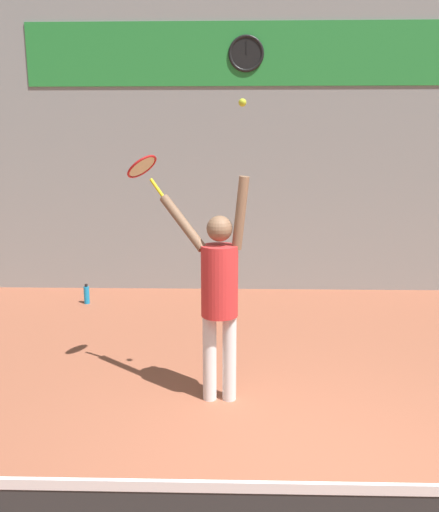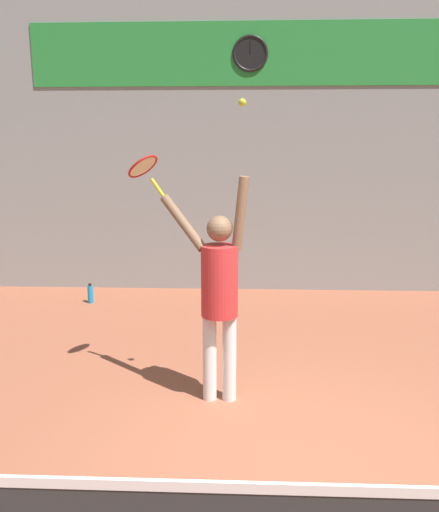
% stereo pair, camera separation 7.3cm
% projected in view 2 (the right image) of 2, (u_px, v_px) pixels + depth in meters
% --- Properties ---
extents(ground_plane, '(18.00, 18.00, 0.00)m').
position_uv_depth(ground_plane, '(322.00, 508.00, 3.33)').
color(ground_plane, '#9E563D').
extents(back_wall, '(18.00, 0.10, 5.00)m').
position_uv_depth(back_wall, '(275.00, 141.00, 8.12)').
color(back_wall, gray).
rests_on(back_wall, ground_plane).
extents(sponsor_banner, '(7.81, 0.02, 0.96)m').
position_uv_depth(sponsor_banner, '(278.00, 53.00, 7.79)').
color(sponsor_banner, '#288C38').
extents(scoreboard_clock, '(0.56, 0.05, 0.56)m').
position_uv_depth(scoreboard_clock, '(250.00, 53.00, 7.78)').
color(scoreboard_clock, black).
extents(tennis_player, '(0.87, 0.54, 2.13)m').
position_uv_depth(tennis_player, '(219.00, 288.00, 4.57)').
color(tennis_player, white).
rests_on(tennis_player, ground_plane).
extents(tennis_racket, '(0.43, 0.41, 0.41)m').
position_uv_depth(tennis_racket, '(144.00, 168.00, 4.79)').
color(tennis_racket, yellow).
extents(tennis_ball, '(0.07, 0.07, 0.07)m').
position_uv_depth(tennis_ball, '(242.00, 103.00, 4.17)').
color(tennis_ball, '#CCDB2D').
extents(water_bottle, '(0.08, 0.08, 0.31)m').
position_uv_depth(water_bottle, '(90.00, 294.00, 7.80)').
color(water_bottle, '#198CCC').
rests_on(water_bottle, ground_plane).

